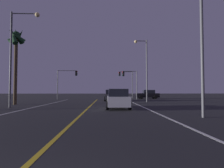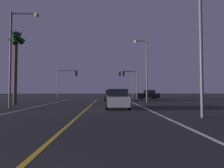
{
  "view_description": "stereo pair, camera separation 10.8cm",
  "coord_description": "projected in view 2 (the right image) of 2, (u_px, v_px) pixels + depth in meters",
  "views": [
    {
      "loc": [
        1.64,
        -1.0,
        1.54
      ],
      "look_at": [
        2.45,
        25.77,
        2.55
      ],
      "focal_mm": 28.96,
      "sensor_mm": 36.0,
      "label": 1
    },
    {
      "loc": [
        1.75,
        -1.0,
        1.54
      ],
      "look_at": [
        2.45,
        25.77,
        2.55
      ],
      "focal_mm": 28.96,
      "sensor_mm": 36.0,
      "label": 2
    }
  ],
  "objects": [
    {
      "name": "palm_tree_left_mid",
      "position": [
        16.0,
        44.0,
        20.27
      ],
      "size": [
        2.1,
        1.95,
        8.69
      ],
      "color": "#473826",
      "rests_on": "ground"
    },
    {
      "name": "traffic_light_near_right",
      "position": [
        130.0,
        78.0,
        32.63
      ],
      "size": [
        2.71,
        0.36,
        5.13
      ],
      "rotation": [
        0.0,
        0.0,
        3.14
      ],
      "color": "#4C4C51",
      "rests_on": "ground"
    },
    {
      "name": "car_crossing_side",
      "position": [
        148.0,
        94.0,
        34.84
      ],
      "size": [
        4.3,
        2.02,
        1.7
      ],
      "rotation": [
        0.0,
        0.0,
        3.14
      ],
      "color": "black",
      "rests_on": "ground"
    },
    {
      "name": "street_lamp_right_near",
      "position": [
        193.0,
        25.0,
        10.54
      ],
      "size": [
        2.09,
        0.44,
        8.58
      ],
      "rotation": [
        0.0,
        0.0,
        3.14
      ],
      "color": "#4C4C51",
      "rests_on": "ground"
    },
    {
      "name": "street_lamp_left_mid",
      "position": [
        17.0,
        47.0,
        16.75
      ],
      "size": [
        2.68,
        0.44,
        8.91
      ],
      "color": "#4C4C51",
      "rests_on": "ground"
    },
    {
      "name": "lane_center_divider",
      "position": [
        84.0,
        111.0,
        13.37
      ],
      "size": [
        0.16,
        36.98,
        0.01
      ],
      "primitive_type": "cube",
      "color": "gold",
      "rests_on": "ground"
    },
    {
      "name": "car_lead_same_lane",
      "position": [
        117.0,
        99.0,
        15.82
      ],
      "size": [
        2.02,
        4.3,
        1.7
      ],
      "rotation": [
        0.0,
        0.0,
        1.57
      ],
      "color": "black",
      "rests_on": "ground"
    },
    {
      "name": "lane_edge_right",
      "position": [
        152.0,
        111.0,
        13.5
      ],
      "size": [
        0.16,
        36.98,
        0.01
      ],
      "primitive_type": "cube",
      "color": "silver",
      "rests_on": "ground"
    },
    {
      "name": "street_lamp_right_far",
      "position": [
        144.0,
        63.0,
        24.99
      ],
      "size": [
        1.82,
        0.44,
        8.63
      ],
      "rotation": [
        0.0,
        0.0,
        3.14
      ],
      "color": "#4C4C51",
      "rests_on": "ground"
    },
    {
      "name": "lane_edge_left",
      "position": [
        14.0,
        112.0,
        13.23
      ],
      "size": [
        0.16,
        36.98,
        0.01
      ],
      "primitive_type": "cube",
      "color": "silver",
      "rests_on": "ground"
    },
    {
      "name": "car_ahead_far",
      "position": [
        111.0,
        95.0,
        27.78
      ],
      "size": [
        2.02,
        4.3,
        1.7
      ],
      "rotation": [
        0.0,
        0.0,
        1.57
      ],
      "color": "black",
      "rests_on": "ground"
    },
    {
      "name": "traffic_light_near_left",
      "position": [
        68.0,
        78.0,
        32.34
      ],
      "size": [
        3.62,
        0.36,
        5.2
      ],
      "color": "#4C4C51",
      "rests_on": "ground"
    },
    {
      "name": "traffic_light_far_right",
      "position": [
        126.0,
        78.0,
        38.14
      ],
      "size": [
        3.0,
        0.36,
        5.62
      ],
      "rotation": [
        0.0,
        0.0,
        3.14
      ],
      "color": "#4C4C51",
      "rests_on": "ground"
    }
  ]
}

